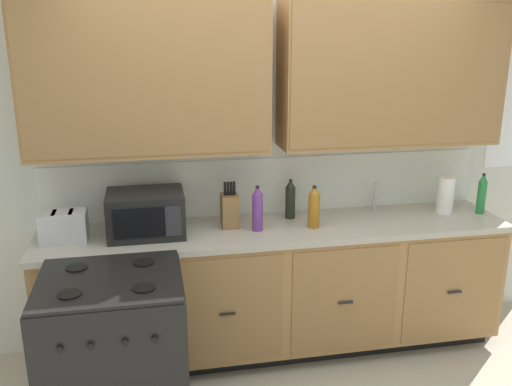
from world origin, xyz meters
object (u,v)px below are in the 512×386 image
(toaster, at_px, (64,226))
(bottle_dark, at_px, (290,199))
(microwave, at_px, (146,213))
(bottle_green, at_px, (482,194))
(stove_range, at_px, (115,356))
(bottle_amber, at_px, (314,207))
(paper_towel_roll, at_px, (446,195))
(bottle_violet, at_px, (257,209))
(knife_block, at_px, (230,210))

(toaster, height_order, bottle_dark, bottle_dark)
(microwave, distance_m, bottle_dark, 0.99)
(toaster, bearing_deg, bottle_green, -0.08)
(stove_range, relative_size, bottle_amber, 3.34)
(toaster, bearing_deg, bottle_amber, -2.00)
(stove_range, bearing_deg, microwave, 72.76)
(paper_towel_roll, relative_size, bottle_green, 0.89)
(microwave, relative_size, bottle_amber, 1.69)
(stove_range, xyz_separation_m, bottle_dark, (1.18, 0.78, 0.59))
(microwave, distance_m, paper_towel_roll, 2.09)
(bottle_dark, bearing_deg, paper_towel_roll, -5.22)
(bottle_violet, distance_m, bottle_green, 1.63)
(toaster, xyz_separation_m, bottle_dark, (1.48, 0.15, 0.04))
(stove_range, distance_m, toaster, 0.89)
(paper_towel_roll, bearing_deg, microwave, -179.17)
(paper_towel_roll, distance_m, bottle_dark, 1.12)
(bottle_violet, bearing_deg, bottle_green, 1.34)
(knife_block, relative_size, bottle_green, 1.06)
(bottle_amber, bearing_deg, microwave, 175.88)
(microwave, distance_m, bottle_green, 2.33)
(stove_range, distance_m, bottle_green, 2.68)
(microwave, distance_m, bottle_amber, 1.09)
(microwave, height_order, bottle_violet, bottle_violet)
(bottle_violet, bearing_deg, toaster, 178.00)
(stove_range, bearing_deg, bottle_violet, 32.76)
(stove_range, bearing_deg, toaster, 115.37)
(paper_towel_roll, bearing_deg, stove_range, -163.43)
(toaster, distance_m, bottle_green, 2.84)
(paper_towel_roll, bearing_deg, bottle_green, -13.09)
(bottle_violet, distance_m, bottle_amber, 0.38)
(toaster, relative_size, bottle_amber, 0.98)
(stove_range, distance_m, paper_towel_roll, 2.46)
(microwave, xyz_separation_m, bottle_violet, (0.71, -0.06, 0.01))
(stove_range, height_order, microwave, microwave)
(microwave, bearing_deg, bottle_dark, 7.66)
(knife_block, bearing_deg, bottle_amber, -12.42)
(stove_range, height_order, toaster, toaster)
(paper_towel_roll, bearing_deg, bottle_amber, -173.83)
(stove_range, distance_m, microwave, 0.91)
(microwave, distance_m, toaster, 0.50)
(paper_towel_roll, height_order, bottle_amber, bottle_amber)
(stove_range, distance_m, knife_block, 1.17)
(toaster, bearing_deg, microwave, 2.60)
(toaster, relative_size, bottle_green, 0.96)
(bottle_dark, bearing_deg, toaster, -174.04)
(bottle_violet, bearing_deg, knife_block, 147.40)
(stove_range, bearing_deg, knife_block, 42.91)
(stove_range, bearing_deg, bottle_green, 13.83)
(bottle_dark, bearing_deg, bottle_green, -6.67)
(stove_range, xyz_separation_m, microwave, (0.20, 0.65, 0.60))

